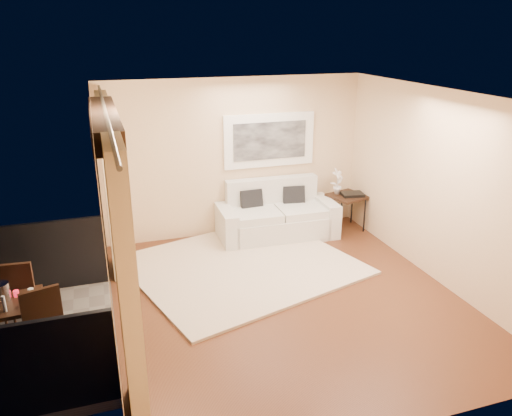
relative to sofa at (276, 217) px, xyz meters
name	(u,v)px	position (x,y,z in m)	size (l,w,h in m)	color
floor	(287,298)	(-0.61, -2.09, -0.35)	(5.00, 5.00, 0.00)	#5C311B
room_shell	(104,121)	(-2.74, -2.09, 2.17)	(5.00, 6.40, 5.00)	white
balcony	(19,330)	(-3.91, -2.09, -0.17)	(1.81, 2.60, 1.17)	#605B56
curtains	(117,225)	(-2.72, -2.09, 0.99)	(0.16, 4.80, 2.64)	#CFB37F
artwork	(269,140)	(0.00, 0.37, 1.27)	(1.62, 0.07, 0.92)	white
rug	(242,265)	(-0.91, -0.99, -0.32)	(3.15, 2.74, 0.04)	beige
sofa	(276,217)	(0.00, 0.00, 0.00)	(2.05, 0.93, 0.98)	silver
side_table	(347,198)	(1.32, -0.09, 0.24)	(0.72, 0.72, 0.64)	black
tray	(352,194)	(1.39, -0.14, 0.32)	(0.38, 0.28, 0.05)	black
orchid	(337,181)	(1.17, 0.03, 0.53)	(0.25, 0.17, 0.47)	white
bistro_table	(14,310)	(-3.87, -2.35, 0.24)	(0.62, 0.62, 0.67)	black
balcony_chair_far	(18,292)	(-3.89, -1.88, 0.21)	(0.45, 0.45, 0.96)	black
balcony_chair_near	(46,326)	(-3.54, -2.70, 0.19)	(0.50, 0.50, 0.93)	black
ice_bucket	(1,292)	(-3.98, -2.24, 0.43)	(0.18, 0.18, 0.20)	silver
candle	(16,293)	(-3.85, -2.20, 0.36)	(0.06, 0.06, 0.07)	red
vase	(4,304)	(-3.92, -2.51, 0.42)	(0.04, 0.04, 0.18)	white
glass_a	(27,300)	(-3.72, -2.45, 0.39)	(0.06, 0.06, 0.12)	silver
glass_b	(31,293)	(-3.69, -2.30, 0.39)	(0.06, 0.06, 0.12)	white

